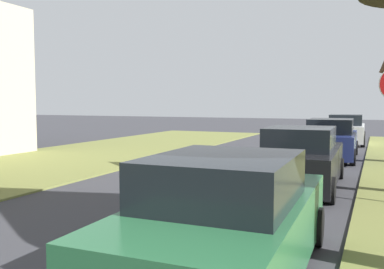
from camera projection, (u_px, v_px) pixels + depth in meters
The scene contains 4 objects.
parked_sedan_green at pixel (228, 222), 5.16m from camera, with size 2.02×4.44×1.57m.
parked_sedan_black at pixel (301, 160), 10.85m from camera, with size 2.02×4.44×1.57m.
parked_sedan_navy at pixel (331, 140), 16.43m from camera, with size 2.02×4.44×1.57m.
parked_sedan_white at pixel (346, 130), 22.51m from camera, with size 2.02×4.44×1.57m.
Camera 1 is at (3.99, 0.91, 2.19)m, focal length 39.23 mm.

